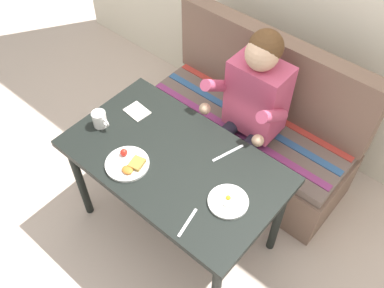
{
  "coord_description": "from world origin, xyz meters",
  "views": [
    {
      "loc": [
        0.99,
        -1.01,
        2.51
      ],
      "look_at": [
        0.0,
        0.15,
        0.72
      ],
      "focal_mm": 39.97,
      "sensor_mm": 36.0,
      "label": 1
    }
  ],
  "objects_px": {
    "table": "(174,168)",
    "knife": "(228,153)",
    "person": "(250,105)",
    "plate_eggs": "(228,201)",
    "couch": "(250,129)",
    "plate_breakfast": "(128,163)",
    "napkin": "(137,111)",
    "coffee_mug": "(100,119)",
    "fork": "(188,223)"
  },
  "relations": [
    {
      "from": "table",
      "to": "coffee_mug",
      "type": "relative_size",
      "value": 10.17
    },
    {
      "from": "plate_breakfast",
      "to": "napkin",
      "type": "xyz_separation_m",
      "value": [
        -0.25,
        0.31,
        -0.01
      ]
    },
    {
      "from": "coffee_mug",
      "to": "couch",
      "type": "bearing_deg",
      "value": 60.58
    },
    {
      "from": "fork",
      "to": "napkin",
      "type": "bearing_deg",
      "value": 141.42
    },
    {
      "from": "napkin",
      "to": "plate_eggs",
      "type": "bearing_deg",
      "value": -10.72
    },
    {
      "from": "table",
      "to": "fork",
      "type": "relative_size",
      "value": 7.06
    },
    {
      "from": "napkin",
      "to": "knife",
      "type": "height_order",
      "value": "napkin"
    },
    {
      "from": "couch",
      "to": "napkin",
      "type": "distance_m",
      "value": 0.86
    },
    {
      "from": "knife",
      "to": "plate_breakfast",
      "type": "bearing_deg",
      "value": -114.23
    },
    {
      "from": "person",
      "to": "coffee_mug",
      "type": "xyz_separation_m",
      "value": [
        -0.55,
        -0.68,
        0.04
      ]
    },
    {
      "from": "plate_eggs",
      "to": "knife",
      "type": "bearing_deg",
      "value": 127.58
    },
    {
      "from": "person",
      "to": "napkin",
      "type": "bearing_deg",
      "value": -135.49
    },
    {
      "from": "couch",
      "to": "knife",
      "type": "bearing_deg",
      "value": -70.21
    },
    {
      "from": "table",
      "to": "napkin",
      "type": "height_order",
      "value": "napkin"
    },
    {
      "from": "couch",
      "to": "plate_eggs",
      "type": "bearing_deg",
      "value": -64.02
    },
    {
      "from": "plate_breakfast",
      "to": "fork",
      "type": "height_order",
      "value": "plate_breakfast"
    },
    {
      "from": "couch",
      "to": "knife",
      "type": "height_order",
      "value": "couch"
    },
    {
      "from": "couch",
      "to": "napkin",
      "type": "xyz_separation_m",
      "value": [
        -0.4,
        -0.64,
        0.4
      ]
    },
    {
      "from": "table",
      "to": "plate_breakfast",
      "type": "bearing_deg",
      "value": -129.9
    },
    {
      "from": "couch",
      "to": "plate_breakfast",
      "type": "xyz_separation_m",
      "value": [
        -0.15,
        -0.95,
        0.41
      ]
    },
    {
      "from": "plate_breakfast",
      "to": "plate_eggs",
      "type": "xyz_separation_m",
      "value": [
        0.54,
        0.16,
        -0.0
      ]
    },
    {
      "from": "person",
      "to": "knife",
      "type": "relative_size",
      "value": 6.06
    },
    {
      "from": "plate_eggs",
      "to": "person",
      "type": "bearing_deg",
      "value": 116.77
    },
    {
      "from": "plate_breakfast",
      "to": "knife",
      "type": "bearing_deg",
      "value": 49.08
    },
    {
      "from": "plate_breakfast",
      "to": "coffee_mug",
      "type": "distance_m",
      "value": 0.34
    },
    {
      "from": "plate_eggs",
      "to": "napkin",
      "type": "distance_m",
      "value": 0.8
    },
    {
      "from": "person",
      "to": "napkin",
      "type": "distance_m",
      "value": 0.67
    },
    {
      "from": "plate_eggs",
      "to": "coffee_mug",
      "type": "relative_size",
      "value": 1.71
    },
    {
      "from": "person",
      "to": "plate_breakfast",
      "type": "distance_m",
      "value": 0.81
    },
    {
      "from": "couch",
      "to": "person",
      "type": "xyz_separation_m",
      "value": [
        0.07,
        -0.17,
        0.41
      ]
    },
    {
      "from": "person",
      "to": "knife",
      "type": "bearing_deg",
      "value": -71.84
    },
    {
      "from": "coffee_mug",
      "to": "fork",
      "type": "relative_size",
      "value": 0.69
    },
    {
      "from": "person",
      "to": "fork",
      "type": "height_order",
      "value": "person"
    },
    {
      "from": "couch",
      "to": "napkin",
      "type": "relative_size",
      "value": 10.5
    },
    {
      "from": "table",
      "to": "couch",
      "type": "height_order",
      "value": "couch"
    },
    {
      "from": "plate_breakfast",
      "to": "plate_eggs",
      "type": "bearing_deg",
      "value": 16.39
    },
    {
      "from": "couch",
      "to": "person",
      "type": "height_order",
      "value": "person"
    },
    {
      "from": "table",
      "to": "knife",
      "type": "bearing_deg",
      "value": 48.25
    },
    {
      "from": "couch",
      "to": "table",
      "type": "bearing_deg",
      "value": -90.0
    },
    {
      "from": "table",
      "to": "knife",
      "type": "distance_m",
      "value": 0.31
    },
    {
      "from": "knife",
      "to": "napkin",
      "type": "bearing_deg",
      "value": -154.07
    },
    {
      "from": "person",
      "to": "fork",
      "type": "distance_m",
      "value": 0.87
    },
    {
      "from": "plate_breakfast",
      "to": "couch",
      "type": "bearing_deg",
      "value": 80.74
    },
    {
      "from": "fork",
      "to": "couch",
      "type": "bearing_deg",
      "value": 95.72
    },
    {
      "from": "table",
      "to": "coffee_mug",
      "type": "height_order",
      "value": "coffee_mug"
    },
    {
      "from": "plate_breakfast",
      "to": "fork",
      "type": "relative_size",
      "value": 1.37
    },
    {
      "from": "plate_eggs",
      "to": "table",
      "type": "bearing_deg",
      "value": 176.1
    },
    {
      "from": "couch",
      "to": "plate_breakfast",
      "type": "relative_size",
      "value": 6.18
    },
    {
      "from": "table",
      "to": "plate_breakfast",
      "type": "distance_m",
      "value": 0.26
    },
    {
      "from": "table",
      "to": "coffee_mug",
      "type": "distance_m",
      "value": 0.51
    }
  ]
}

